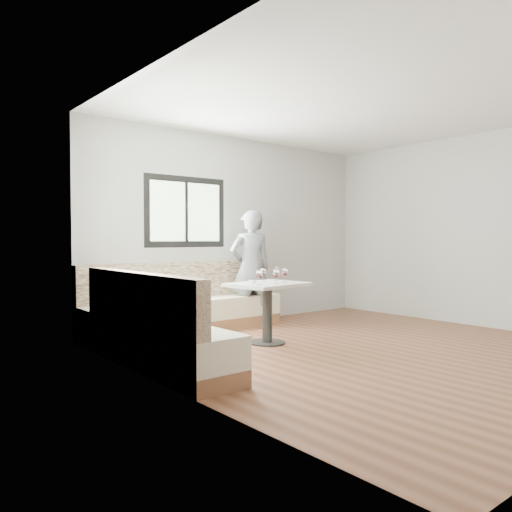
% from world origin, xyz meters
% --- Properties ---
extents(room, '(5.01, 5.01, 2.81)m').
position_xyz_m(room, '(-0.08, 0.08, 1.41)').
color(room, brown).
rests_on(room, ground).
extents(banquette, '(2.90, 2.80, 0.95)m').
position_xyz_m(banquette, '(-1.59, 1.63, 0.33)').
color(banquette, brown).
rests_on(banquette, ground).
extents(table, '(0.98, 0.81, 0.74)m').
position_xyz_m(table, '(-0.67, 1.00, 0.55)').
color(table, black).
rests_on(table, ground).
extents(person, '(0.71, 0.57, 1.69)m').
position_xyz_m(person, '(-0.06, 2.09, 0.84)').
color(person, slate).
rests_on(person, ground).
extents(olive_ramekin, '(0.09, 0.09, 0.04)m').
position_xyz_m(olive_ramekin, '(-0.82, 1.10, 0.76)').
color(olive_ramekin, white).
rests_on(olive_ramekin, table).
extents(wine_glass_a, '(0.08, 0.08, 0.18)m').
position_xyz_m(wine_glass_a, '(-0.94, 0.83, 0.86)').
color(wine_glass_a, white).
rests_on(wine_glass_a, table).
extents(wine_glass_b, '(0.08, 0.08, 0.18)m').
position_xyz_m(wine_glass_b, '(-0.69, 0.81, 0.86)').
color(wine_glass_b, white).
rests_on(wine_glass_b, table).
extents(wine_glass_c, '(0.08, 0.08, 0.18)m').
position_xyz_m(wine_glass_c, '(-0.48, 0.89, 0.86)').
color(wine_glass_c, white).
rests_on(wine_glass_c, table).
extents(wine_glass_d, '(0.08, 0.08, 0.18)m').
position_xyz_m(wine_glass_d, '(-0.65, 1.10, 0.86)').
color(wine_glass_d, white).
rests_on(wine_glass_d, table).
extents(wine_glass_e, '(0.08, 0.08, 0.18)m').
position_xyz_m(wine_glass_e, '(-0.40, 1.14, 0.86)').
color(wine_glass_e, white).
rests_on(wine_glass_e, table).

